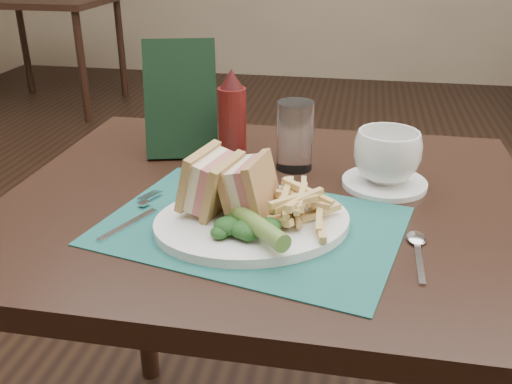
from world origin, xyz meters
TOP-DOWN VIEW (x-y plane):
  - floor at (0.00, 0.00)m, footprint 7.00×7.00m
  - wall_back at (0.00, 3.50)m, footprint 6.00×0.00m
  - table_main at (0.00, -0.50)m, footprint 0.90×0.75m
  - table_bg_left at (-2.01, 2.31)m, footprint 0.90×0.75m
  - placemat at (-0.01, -0.62)m, footprint 0.50×0.40m
  - plate at (-0.01, -0.62)m, footprint 0.37×0.33m
  - sandwich_half_a at (-0.09, -0.60)m, footprint 0.10×0.11m
  - sandwich_half_b at (-0.03, -0.61)m, footprint 0.09×0.10m
  - kale_garnish at (-0.01, -0.67)m, footprint 0.11×0.08m
  - pickle_spear at (0.02, -0.69)m, footprint 0.10×0.11m
  - fries_pile at (0.06, -0.61)m, footprint 0.18×0.20m
  - fork at (-0.19, -0.62)m, footprint 0.10×0.17m
  - spoon at (0.24, -0.66)m, footprint 0.03×0.15m
  - saucer at (0.20, -0.42)m, footprint 0.19×0.19m
  - coffee_cup at (0.20, -0.42)m, footprint 0.16×0.16m
  - drinking_glass at (0.03, -0.37)m, footprint 0.07×0.07m
  - ketchup_bottle at (-0.09, -0.37)m, footprint 0.07×0.07m
  - check_presenter at (-0.20, -0.33)m, footprint 0.16×0.12m

SIDE VIEW (x-z plane):
  - floor at x=0.00m, z-range 0.00..0.00m
  - wall_back at x=0.00m, z-range -3.00..3.00m
  - table_main at x=0.00m, z-range 0.00..0.75m
  - table_bg_left at x=-2.01m, z-range 0.00..0.75m
  - placemat at x=-0.01m, z-range 0.75..0.75m
  - spoon at x=0.24m, z-range 0.75..0.76m
  - saucer at x=0.20m, z-range 0.75..0.76m
  - fork at x=-0.19m, z-range 0.75..0.76m
  - plate at x=-0.01m, z-range 0.75..0.77m
  - kale_garnish at x=-0.01m, z-range 0.77..0.79m
  - pickle_spear at x=0.02m, z-range 0.77..0.80m
  - fries_pile at x=0.06m, z-range 0.77..0.83m
  - coffee_cup at x=0.20m, z-range 0.76..0.85m
  - sandwich_half_b at x=-0.03m, z-range 0.77..0.86m
  - drinking_glass at x=0.03m, z-range 0.75..0.88m
  - sandwich_half_a at x=-0.09m, z-range 0.77..0.87m
  - ketchup_bottle at x=-0.09m, z-range 0.75..0.94m
  - check_presenter at x=-0.20m, z-range 0.75..0.98m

